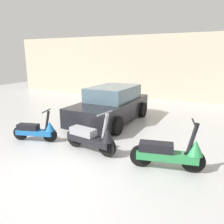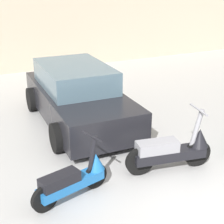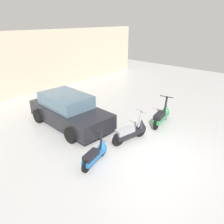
% 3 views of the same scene
% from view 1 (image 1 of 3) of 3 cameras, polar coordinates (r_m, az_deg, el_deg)
% --- Properties ---
extents(ground_plane, '(28.00, 28.00, 0.00)m').
position_cam_1_polar(ground_plane, '(5.08, -14.25, -14.50)').
color(ground_plane, '#B2B2B2').
extents(wall_back, '(19.60, 0.12, 3.62)m').
position_cam_1_polar(wall_back, '(12.81, 11.73, 11.26)').
color(wall_back, beige).
rests_on(wall_back, ground_plane).
extents(scooter_front_left, '(1.33, 0.61, 0.95)m').
position_cam_1_polar(scooter_front_left, '(6.74, -19.11, -4.48)').
color(scooter_front_left, black).
rests_on(scooter_front_left, ground_plane).
extents(scooter_front_right, '(1.59, 0.64, 1.12)m').
position_cam_1_polar(scooter_front_right, '(5.67, -5.26, -6.61)').
color(scooter_front_right, black).
rests_on(scooter_front_right, ground_plane).
extents(scooter_front_center, '(1.59, 0.66, 1.12)m').
position_cam_1_polar(scooter_front_center, '(4.96, 14.99, -10.19)').
color(scooter_front_center, black).
rests_on(scooter_front_center, ground_plane).
extents(car_rear_left, '(2.01, 3.96, 1.32)m').
position_cam_1_polar(car_rear_left, '(8.29, -0.14, 1.87)').
color(car_rear_left, black).
rests_on(car_rear_left, ground_plane).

